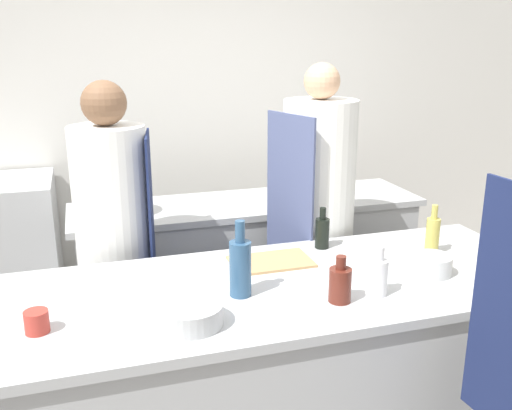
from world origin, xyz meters
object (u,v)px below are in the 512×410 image
at_px(chef_at_stove, 116,249).
at_px(bowl_prep_small, 510,264).
at_px(stockpot, 113,195).
at_px(bowl_mixing_large, 432,265).
at_px(bottle_vinegar, 340,284).
at_px(bottle_wine, 322,232).
at_px(chef_at_pass_far, 317,225).
at_px(bottle_olive_oil, 379,276).
at_px(bowl_ceramic_blue, 190,314).
at_px(bottle_sauce, 433,235).
at_px(cup, 37,322).
at_px(bottle_cooking_oil, 240,266).

bearing_deg(chef_at_stove, bowl_prep_small, 69.89).
bearing_deg(stockpot, bowl_mixing_large, -45.08).
xyz_separation_m(bottle_vinegar, bottle_wine, (0.17, 0.58, 0.01)).
relative_size(chef_at_pass_far, bottle_olive_oil, 8.49).
bearing_deg(stockpot, bottle_vinegar, -61.27).
bearing_deg(bottle_wine, bowl_ceramic_blue, -142.82).
bearing_deg(bottle_olive_oil, bottle_vinegar, -177.08).
distance_m(bottle_vinegar, bowl_ceramic_blue, 0.60).
relative_size(bottle_olive_oil, bowl_ceramic_blue, 0.86).
xyz_separation_m(bottle_wine, bowl_prep_small, (0.68, -0.53, -0.05)).
distance_m(bottle_wine, stockpot, 1.27).
relative_size(chef_at_stove, bottle_sauce, 6.93).
relative_size(bottle_sauce, bowl_mixing_large, 1.42).
bearing_deg(bowl_prep_small, bottle_vinegar, -176.73).
relative_size(bottle_sauce, stockpot, 0.92).
relative_size(bottle_sauce, bowl_prep_small, 1.11).
distance_m(bottle_wine, bowl_prep_small, 0.86).
height_order(chef_at_pass_far, stockpot, chef_at_pass_far).
relative_size(bowl_prep_small, stockpot, 0.83).
height_order(bowl_ceramic_blue, stockpot, stockpot).
xyz_separation_m(chef_at_pass_far, bottle_olive_oil, (-0.12, -0.91, 0.09)).
relative_size(chef_at_stove, cup, 19.73).
distance_m(bottle_sauce, stockpot, 1.78).
height_order(bowl_prep_small, bowl_ceramic_blue, bowl_ceramic_blue).
distance_m(bottle_cooking_oil, bowl_prep_small, 1.23).
height_order(bottle_sauce, cup, bottle_sauce).
xyz_separation_m(bottle_wine, bottle_sauce, (0.47, -0.23, 0.01)).
distance_m(bottle_wine, bowl_ceramic_blue, 0.97).
bearing_deg(bottle_vinegar, bottle_sauce, 27.91).
distance_m(chef_at_pass_far, bottle_olive_oil, 0.92).
height_order(bottle_vinegar, bowl_prep_small, bottle_vinegar).
relative_size(bottle_vinegar, cup, 2.23).
bearing_deg(bottle_sauce, bowl_mixing_large, -123.19).
bearing_deg(bowl_ceramic_blue, bowl_mixing_large, 7.30).
distance_m(bottle_vinegar, bowl_mixing_large, 0.53).
distance_m(chef_at_pass_far, stockpot, 1.19).
bearing_deg(bottle_cooking_oil, bowl_mixing_large, -2.84).
relative_size(bowl_prep_small, cup, 2.56).
bearing_deg(bowl_ceramic_blue, bowl_prep_small, 2.44).
relative_size(cup, stockpot, 0.32).
relative_size(chef_at_stove, bowl_prep_small, 7.70).
bearing_deg(bottle_wine, bowl_mixing_large, -53.20).
xyz_separation_m(bowl_ceramic_blue, stockpot, (-0.18, 1.43, 0.08)).
xyz_separation_m(chef_at_pass_far, bottle_cooking_oil, (-0.66, -0.75, 0.13)).
distance_m(chef_at_pass_far, bottle_vinegar, 0.97).
bearing_deg(bottle_wine, chef_at_stove, 158.43).
bearing_deg(bottle_olive_oil, bottle_sauce, 35.26).
relative_size(bottle_olive_oil, bottle_wine, 1.00).
bearing_deg(chef_at_stove, bottle_wine, 77.10).
relative_size(chef_at_stove, chef_at_pass_far, 0.96).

